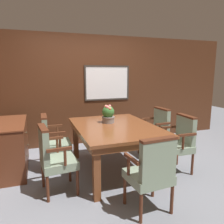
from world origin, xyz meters
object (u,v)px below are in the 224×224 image
at_px(dining_table, 115,131).
at_px(chair_left_near, 53,156).
at_px(chair_right_near, 179,141).
at_px(chair_left_far, 52,140).
at_px(sideboard_cabinet, 11,146).
at_px(chair_right_far, 156,130).
at_px(potted_plant, 108,114).
at_px(chair_head_near, 152,171).

xyz_separation_m(dining_table, chair_left_near, (-1.02, -0.37, -0.16)).
distance_m(chair_left_near, chair_right_near, 2.02).
xyz_separation_m(chair_right_near, chair_left_far, (-1.98, 0.75, 0.00)).
bearing_deg(sideboard_cabinet, chair_right_far, -4.50).
bearing_deg(chair_right_near, potted_plant, -118.21).
relative_size(chair_head_near, sideboard_cabinet, 0.76).
bearing_deg(chair_head_near, chair_right_far, -126.32).
xyz_separation_m(chair_right_near, chair_head_near, (-0.99, -0.83, 0.00)).
bearing_deg(chair_right_near, dining_table, -108.39).
xyz_separation_m(chair_right_near, potted_plant, (-1.04, 0.59, 0.40)).
xyz_separation_m(chair_left_near, chair_left_far, (0.04, 0.76, 0.00)).
height_order(dining_table, chair_right_near, chair_right_near).
relative_size(dining_table, chair_head_near, 1.81).
xyz_separation_m(chair_left_far, sideboard_cabinet, (-0.66, 0.20, -0.11)).
distance_m(chair_left_near, chair_left_far, 0.76).
bearing_deg(chair_left_far, dining_table, -111.19).
bearing_deg(sideboard_cabinet, dining_table, -19.68).
height_order(chair_right_near, potted_plant, potted_plant).
distance_m(chair_right_far, potted_plant, 1.14).
xyz_separation_m(chair_head_near, chair_left_far, (-0.99, 1.59, 0.00)).
distance_m(chair_right_far, sideboard_cabinet, 2.66).
distance_m(potted_plant, sideboard_cabinet, 1.72).
relative_size(potted_plant, sideboard_cabinet, 0.25).
relative_size(dining_table, chair_left_far, 1.81).
bearing_deg(sideboard_cabinet, chair_left_near, -56.91).
distance_m(chair_head_near, potted_plant, 1.48).
xyz_separation_m(chair_left_near, potted_plant, (0.98, 0.60, 0.40)).
bearing_deg(chair_right_near, chair_left_near, -88.31).
xyz_separation_m(dining_table, chair_left_far, (-0.98, 0.39, -0.16)).
bearing_deg(chair_left_near, chair_right_far, -75.40).
height_order(chair_left_far, sideboard_cabinet, chair_left_far).
bearing_deg(chair_left_near, chair_left_far, -8.81).
xyz_separation_m(chair_right_far, chair_right_near, (-0.01, -0.74, 0.00)).
height_order(chair_right_near, sideboard_cabinet, chair_right_near).
distance_m(dining_table, chair_left_far, 1.07).
bearing_deg(dining_table, chair_right_near, -19.99).
xyz_separation_m(dining_table, chair_head_near, (0.01, -1.20, -0.16)).
bearing_deg(chair_right_near, chair_head_near, -48.26).
distance_m(chair_left_far, sideboard_cabinet, 0.70).
relative_size(chair_right_far, chair_right_near, 1.00).
relative_size(chair_right_near, sideboard_cabinet, 0.76).
xyz_separation_m(chair_left_near, chair_right_near, (2.02, 0.00, 0.00)).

